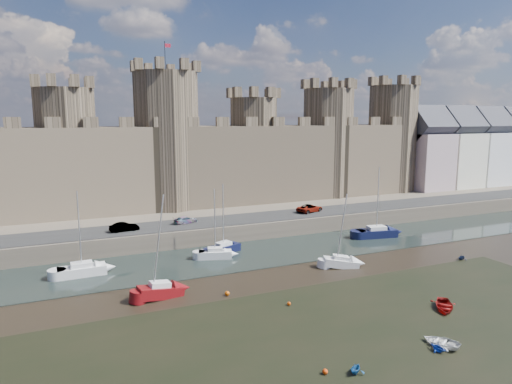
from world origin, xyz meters
The scene contains 23 objects.
ground centered at (0.00, 0.00, 0.00)m, with size 160.00×160.00×0.00m, color black.
water_channel centered at (0.00, 24.00, 0.04)m, with size 160.00×12.00×0.08m, color black.
quay centered at (0.00, 60.00, 1.25)m, with size 160.00×60.00×2.50m, color #4C443A.
road centered at (0.00, 34.00, 2.55)m, with size 160.00×7.00×0.10m, color black.
castle centered at (-0.64, 48.00, 11.67)m, with size 108.50×11.00×29.00m.
townhouses centered at (71.50, 46.00, 10.59)m, with size 35.50×9.05×18.13m.
car_1 centered at (-7.66, 33.22, 3.15)m, with size 1.37×3.92×1.29m, color gray.
car_2 centered at (1.34, 34.61, 3.03)m, with size 1.50×3.68×1.07m, color gray.
car_3 centered at (22.26, 34.31, 3.17)m, with size 2.23×4.83×1.34m, color gray.
sailboat_0 centered at (-13.70, 24.11, 0.77)m, with size 5.33×2.22×9.84m.
sailboat_1 centered at (4.23, 26.08, 0.75)m, with size 5.00×3.34×9.33m.
sailboat_2 centered at (2.40, 24.14, 0.75)m, with size 4.50×2.81×9.08m.
sailboat_3 centered at (28.23, 24.48, 0.82)m, with size 6.40×3.42×10.66m.
sailboat_4 centered at (-6.76, 14.17, 0.77)m, with size 4.74×2.40×10.61m.
sailboat_5 centered at (15.42, 14.91, 0.67)m, with size 4.51×2.95×9.07m.
dinghy_1 centered at (3.14, -5.25, 0.36)m, with size 1.19×0.73×1.38m, color #144B89.
dinghy_2 centered at (11.81, -4.64, 0.30)m, with size 2.07×0.60×2.90m, color silver.
dinghy_4 centered at (17.35, 0.46, 0.34)m, with size 2.35×0.68×3.29m, color maroon.
dinghy_5 centered at (10.91, -5.23, 0.34)m, with size 1.11×0.68×1.29m, color #163699.
dinghy_7 centered at (31.24, 11.14, 0.37)m, with size 1.21×0.74×1.40m, color #0E1732.
buoy_1 centered at (-0.38, 11.93, 0.25)m, with size 0.50×0.50×0.50m, color #CA5008.
buoy_2 centered at (1.11, -4.45, 0.20)m, with size 0.40×0.40×0.40m, color red.
buoy_3 centered at (4.31, 7.23, 0.19)m, with size 0.38×0.38×0.38m, color #CB4409.
Camera 1 is at (-15.31, -29.92, 18.10)m, focal length 32.00 mm.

